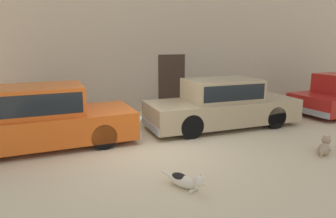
{
  "coord_description": "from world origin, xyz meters",
  "views": [
    {
      "loc": [
        -2.37,
        -6.86,
        2.6
      ],
      "look_at": [
        0.53,
        0.2,
        0.9
      ],
      "focal_mm": 32.75,
      "sensor_mm": 36.0,
      "label": 1
    }
  ],
  "objects_px": {
    "parked_sedan_second": "(222,104)",
    "stray_dog_tan": "(324,147)",
    "parked_sedan_nearest": "(41,117)",
    "stray_dog_spotted": "(185,180)"
  },
  "relations": [
    {
      "from": "parked_sedan_second",
      "to": "stray_dog_spotted",
      "type": "bearing_deg",
      "value": -129.23
    },
    {
      "from": "parked_sedan_nearest",
      "to": "stray_dog_tan",
      "type": "height_order",
      "value": "parked_sedan_nearest"
    },
    {
      "from": "parked_sedan_nearest",
      "to": "parked_sedan_second",
      "type": "xyz_separation_m",
      "value": [
        5.14,
        -0.14,
        -0.03
      ]
    },
    {
      "from": "stray_dog_spotted",
      "to": "parked_sedan_nearest",
      "type": "bearing_deg",
      "value": -172.65
    },
    {
      "from": "parked_sedan_nearest",
      "to": "stray_dog_spotted",
      "type": "relative_size",
      "value": 4.99
    },
    {
      "from": "parked_sedan_second",
      "to": "parked_sedan_nearest",
      "type": "bearing_deg",
      "value": -179.99
    },
    {
      "from": "parked_sedan_second",
      "to": "stray_dog_tan",
      "type": "height_order",
      "value": "parked_sedan_second"
    },
    {
      "from": "stray_dog_tan",
      "to": "parked_sedan_nearest",
      "type": "bearing_deg",
      "value": 118.94
    },
    {
      "from": "parked_sedan_second",
      "to": "stray_dog_tan",
      "type": "distance_m",
      "value": 3.12
    },
    {
      "from": "parked_sedan_nearest",
      "to": "parked_sedan_second",
      "type": "height_order",
      "value": "parked_sedan_nearest"
    }
  ]
}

